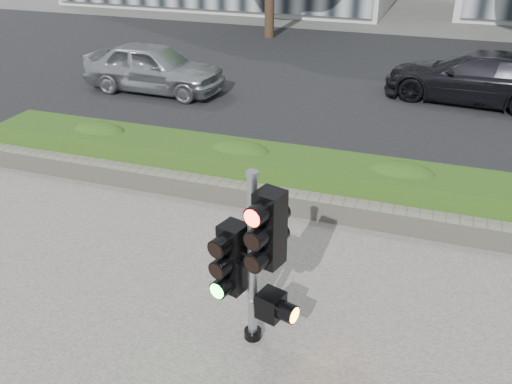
# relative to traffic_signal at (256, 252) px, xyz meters

# --- Properties ---
(ground) EXTENTS (120.00, 120.00, 0.00)m
(ground) POSITION_rel_traffic_signal_xyz_m (-0.32, 1.00, -1.19)
(ground) COLOR #51514C
(ground) RESTS_ON ground
(road) EXTENTS (60.00, 13.00, 0.02)m
(road) POSITION_rel_traffic_signal_xyz_m (-0.32, 11.00, -1.18)
(road) COLOR black
(road) RESTS_ON ground
(curb) EXTENTS (60.00, 0.25, 0.12)m
(curb) POSITION_rel_traffic_signal_xyz_m (-0.32, 4.15, -1.13)
(curb) COLOR gray
(curb) RESTS_ON ground
(stone_wall) EXTENTS (12.00, 0.32, 0.34)m
(stone_wall) POSITION_rel_traffic_signal_xyz_m (-0.32, 2.90, -0.99)
(stone_wall) COLOR gray
(stone_wall) RESTS_ON sidewalk
(hedge) EXTENTS (12.00, 1.00, 0.68)m
(hedge) POSITION_rel_traffic_signal_xyz_m (-0.32, 3.55, -0.82)
(hedge) COLOR #538228
(hedge) RESTS_ON sidewalk
(traffic_signal) EXTENTS (0.77, 0.62, 2.09)m
(traffic_signal) POSITION_rel_traffic_signal_xyz_m (0.00, 0.00, 0.00)
(traffic_signal) COLOR black
(traffic_signal) RESTS_ON sidewalk
(car_silver) EXTENTS (3.79, 1.62, 1.28)m
(car_silver) POSITION_rel_traffic_signal_xyz_m (-5.60, 8.00, -0.53)
(car_silver) COLOR #A2A4A9
(car_silver) RESTS_ON road
(car_dark) EXTENTS (4.51, 2.31, 1.25)m
(car_dark) POSITION_rel_traffic_signal_xyz_m (2.35, 9.83, -0.54)
(car_dark) COLOR black
(car_dark) RESTS_ON road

